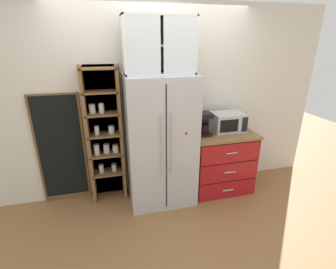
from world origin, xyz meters
The scene contains 12 objects.
ground_plane centered at (0.00, 0.00, 0.00)m, with size 10.62×10.62×0.00m, color olive.
wall_back_cream centered at (0.00, 0.40, 1.27)m, with size 4.92×0.10×2.55m, color silver.
refrigerator centered at (0.00, 0.03, 0.85)m, with size 0.86×0.65×1.71m.
pantry_shelf_column centered at (-0.70, 0.29, 0.92)m, with size 0.49×0.28×1.81m.
counter_cabinet centered at (0.89, 0.06, 0.45)m, with size 0.88×0.61×0.89m.
microwave centered at (0.98, 0.11, 1.02)m, with size 0.44×0.33×0.26m.
coffee_maker centered at (0.60, 0.07, 1.04)m, with size 0.17×0.20×0.31m.
mug_cream centered at (0.89, -0.01, 0.93)m, with size 0.11×0.08×0.08m.
mug_sage centered at (0.89, -0.01, 0.93)m, with size 0.11×0.08×0.08m.
bottle_cobalt centered at (1.25, 0.12, 0.99)m, with size 0.06×0.06×0.24m.
upper_cabinet centered at (0.00, 0.08, 2.02)m, with size 0.82×0.32×0.63m.
chalkboard_menu centered at (-1.26, 0.33, 0.75)m, with size 0.60×0.04×1.48m.
Camera 1 is at (-0.63, -2.85, 2.07)m, focal length 26.30 mm.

